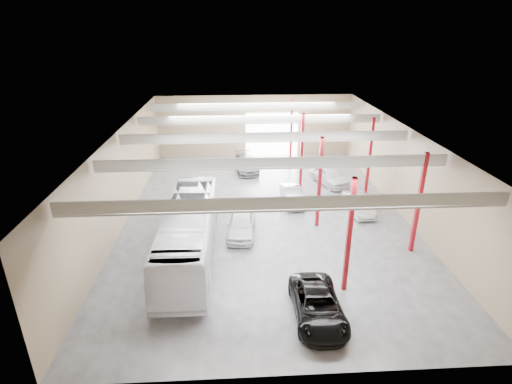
{
  "coord_description": "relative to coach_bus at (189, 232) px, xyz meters",
  "views": [
    {
      "loc": [
        -2.43,
        -28.95,
        14.31
      ],
      "look_at": [
        -0.77,
        -0.32,
        2.2
      ],
      "focal_mm": 28.0,
      "sensor_mm": 36.0,
      "label": 1
    }
  ],
  "objects": [
    {
      "name": "car_row_a",
      "position": [
        3.46,
        2.82,
        -1.01
      ],
      "size": [
        2.36,
        4.97,
        1.64
      ],
      "primitive_type": "imported",
      "rotation": [
        0.0,
        0.0,
        -0.09
      ],
      "color": "silver",
      "rests_on": "ground"
    },
    {
      "name": "car_right_near",
      "position": [
        13.13,
        6.02,
        -1.1
      ],
      "size": [
        1.72,
        4.45,
        1.45
      ],
      "primitive_type": "imported",
      "rotation": [
        0.0,
        0.0,
        0.04
      ],
      "color": "silver",
      "rests_on": "ground"
    },
    {
      "name": "car_row_b",
      "position": [
        7.94,
        8.02,
        -1.1
      ],
      "size": [
        1.75,
        4.47,
        1.45
      ],
      "primitive_type": "imported",
      "rotation": [
        0.0,
        0.0,
        0.05
      ],
      "color": "#A7A8AC",
      "rests_on": "ground"
    },
    {
      "name": "car_right_far",
      "position": [
        12.14,
        12.4,
        -0.98
      ],
      "size": [
        3.58,
        5.35,
        1.69
      ],
      "primitive_type": "imported",
      "rotation": [
        0.0,
        0.0,
        0.35
      ],
      "color": "silver",
      "rests_on": "ground"
    },
    {
      "name": "depot_shell",
      "position": [
        5.59,
        6.3,
        3.15
      ],
      "size": [
        22.12,
        32.12,
        7.06
      ],
      "color": "#46454A",
      "rests_on": "ground"
    },
    {
      "name": "coach_bus",
      "position": [
        0.0,
        0.0,
        0.0
      ],
      "size": [
        3.21,
        13.14,
        3.65
      ],
      "primitive_type": "imported",
      "rotation": [
        0.0,
        0.0,
        -0.01
      ],
      "color": "white",
      "rests_on": "ground"
    },
    {
      "name": "car_row_c",
      "position": [
        4.29,
        16.57,
        -1.06
      ],
      "size": [
        2.81,
        5.52,
        1.54
      ],
      "primitive_type": "imported",
      "rotation": [
        0.0,
        0.0,
        0.13
      ],
      "color": "slate",
      "rests_on": "ground"
    },
    {
      "name": "black_sedan",
      "position": [
        7.22,
        -6.47,
        -1.08
      ],
      "size": [
        2.51,
        5.4,
        1.5
      ],
      "primitive_type": "imported",
      "rotation": [
        0.0,
        0.0,
        0.0
      ],
      "color": "black",
      "rests_on": "ground"
    }
  ]
}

